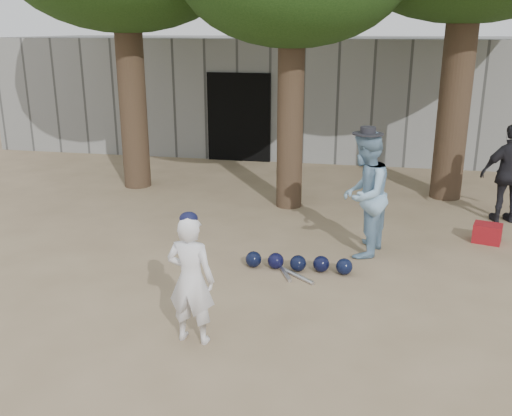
% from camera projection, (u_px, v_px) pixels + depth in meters
% --- Properties ---
extents(ground, '(70.00, 70.00, 0.00)m').
position_uv_depth(ground, '(193.00, 301.00, 7.11)').
color(ground, '#937C5E').
rests_on(ground, ground).
extents(boy_player, '(0.55, 0.39, 1.44)m').
position_uv_depth(boy_player, '(191.00, 280.00, 6.02)').
color(boy_player, white).
rests_on(boy_player, ground).
extents(spectator_blue, '(0.91, 1.05, 1.86)m').
position_uv_depth(spectator_blue, '(364.00, 195.00, 8.32)').
color(spectator_blue, '#82AACA').
rests_on(spectator_blue, ground).
extents(spectator_dark, '(1.07, 0.61, 1.72)m').
position_uv_depth(spectator_dark, '(510.00, 174.00, 9.79)').
color(spectator_dark, black).
rests_on(spectator_dark, ground).
extents(red_bag, '(0.49, 0.42, 0.30)m').
position_uv_depth(red_bag, '(487.00, 233.00, 9.03)').
color(red_bag, maroon).
rests_on(red_bag, ground).
extents(back_building, '(16.00, 5.24, 3.00)m').
position_uv_depth(back_building, '(299.00, 92.00, 16.31)').
color(back_building, gray).
rests_on(back_building, ground).
extents(helmet_row, '(1.51, 0.27, 0.23)m').
position_uv_depth(helmet_row, '(298.00, 263.00, 7.98)').
color(helmet_row, black).
rests_on(helmet_row, ground).
extents(bat_pile, '(0.64, 0.72, 0.06)m').
position_uv_depth(bat_pile, '(289.00, 272.00, 7.89)').
color(bat_pile, silver).
rests_on(bat_pile, ground).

